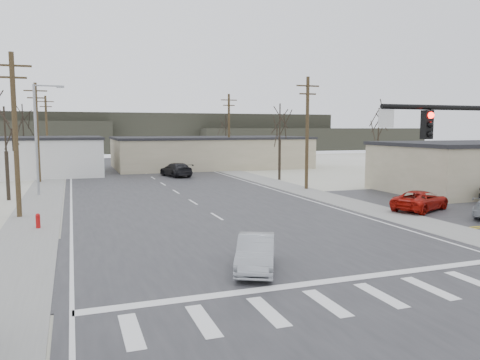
# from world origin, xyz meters

# --- Properties ---
(ground) EXTENTS (140.00, 140.00, 0.00)m
(ground) POSITION_xyz_m (0.00, 0.00, 0.00)
(ground) COLOR white
(ground) RESTS_ON ground
(main_road) EXTENTS (18.00, 110.00, 0.05)m
(main_road) POSITION_xyz_m (0.00, 15.00, 0.02)
(main_road) COLOR #2A292C
(main_road) RESTS_ON ground
(cross_road) EXTENTS (90.00, 10.00, 0.04)m
(cross_road) POSITION_xyz_m (0.00, 0.00, 0.02)
(cross_road) COLOR #2A292C
(cross_road) RESTS_ON ground
(sidewalk_left) EXTENTS (3.00, 90.00, 0.06)m
(sidewalk_left) POSITION_xyz_m (-10.60, 20.00, 0.03)
(sidewalk_left) COLOR gray
(sidewalk_left) RESTS_ON ground
(sidewalk_right) EXTENTS (3.00, 90.00, 0.06)m
(sidewalk_right) POSITION_xyz_m (10.60, 20.00, 0.03)
(sidewalk_right) COLOR gray
(sidewalk_right) RESTS_ON ground
(fire_hydrant) EXTENTS (0.24, 0.24, 0.87)m
(fire_hydrant) POSITION_xyz_m (-10.20, 8.00, 0.45)
(fire_hydrant) COLOR #A50C0C
(fire_hydrant) RESTS_ON ground
(building_left_far) EXTENTS (22.30, 12.30, 4.50)m
(building_left_far) POSITION_xyz_m (-16.00, 40.00, 2.26)
(building_left_far) COLOR silver
(building_left_far) RESTS_ON ground
(building_right_far) EXTENTS (26.30, 14.30, 4.30)m
(building_right_far) POSITION_xyz_m (10.00, 44.00, 2.15)
(building_right_far) COLOR tan
(building_right_far) RESTS_ON ground
(building_lot) EXTENTS (14.30, 10.30, 4.30)m
(building_lot) POSITION_xyz_m (24.00, 12.00, 2.16)
(building_lot) COLOR tan
(building_lot) RESTS_ON ground
(upole_left_b) EXTENTS (2.20, 0.30, 10.00)m
(upole_left_b) POSITION_xyz_m (-11.50, 12.00, 5.22)
(upole_left_b) COLOR #453620
(upole_left_b) RESTS_ON ground
(upole_left_c) EXTENTS (2.20, 0.30, 10.00)m
(upole_left_c) POSITION_xyz_m (-11.50, 32.00, 5.22)
(upole_left_c) COLOR #453620
(upole_left_c) RESTS_ON ground
(upole_left_d) EXTENTS (2.20, 0.30, 10.00)m
(upole_left_d) POSITION_xyz_m (-11.50, 52.00, 5.22)
(upole_left_d) COLOR #453620
(upole_left_d) RESTS_ON ground
(upole_right_a) EXTENTS (2.20, 0.30, 10.00)m
(upole_right_a) POSITION_xyz_m (11.50, 18.00, 5.22)
(upole_right_a) COLOR #453620
(upole_right_a) RESTS_ON ground
(upole_right_b) EXTENTS (2.20, 0.30, 10.00)m
(upole_right_b) POSITION_xyz_m (11.50, 40.00, 5.22)
(upole_right_b) COLOR #453620
(upole_right_b) RESTS_ON ground
(streetlight_main) EXTENTS (2.40, 0.25, 9.00)m
(streetlight_main) POSITION_xyz_m (-10.80, 22.00, 5.09)
(streetlight_main) COLOR gray
(streetlight_main) RESTS_ON ground
(tree_left_near) EXTENTS (3.30, 3.30, 7.35)m
(tree_left_near) POSITION_xyz_m (-13.00, 20.00, 5.23)
(tree_left_near) COLOR #2D231B
(tree_left_near) RESTS_ON ground
(tree_right_mid) EXTENTS (3.74, 3.74, 8.33)m
(tree_right_mid) POSITION_xyz_m (12.50, 26.00, 5.93)
(tree_right_mid) COLOR #2D231B
(tree_right_mid) RESTS_ON ground
(tree_left_far) EXTENTS (3.96, 3.96, 8.82)m
(tree_left_far) POSITION_xyz_m (-14.00, 46.00, 6.28)
(tree_left_far) COLOR #2D231B
(tree_left_far) RESTS_ON ground
(tree_right_far) EXTENTS (3.52, 3.52, 7.84)m
(tree_right_far) POSITION_xyz_m (15.00, 52.00, 5.58)
(tree_right_far) COLOR #2D231B
(tree_right_far) RESTS_ON ground
(tree_lot) EXTENTS (3.52, 3.52, 7.84)m
(tree_lot) POSITION_xyz_m (22.00, 22.00, 5.58)
(tree_lot) COLOR #2D231B
(tree_lot) RESTS_ON ground
(hill_center) EXTENTS (80.00, 18.00, 9.00)m
(hill_center) POSITION_xyz_m (15.00, 96.00, 4.50)
(hill_center) COLOR #333026
(hill_center) RESTS_ON ground
(hill_right) EXTENTS (60.00, 18.00, 5.50)m
(hill_right) POSITION_xyz_m (50.00, 90.00, 2.75)
(hill_right) COLOR #333026
(hill_right) RESTS_ON ground
(sedan_crossing) EXTENTS (2.93, 4.22, 1.32)m
(sedan_crossing) POSITION_xyz_m (-1.79, -3.00, 0.71)
(sedan_crossing) COLOR gray
(sedan_crossing) RESTS_ON main_road
(car_far_a) EXTENTS (3.23, 5.67, 1.55)m
(car_far_a) POSITION_xyz_m (2.75, 32.80, 0.82)
(car_far_a) COLOR black
(car_far_a) RESTS_ON main_road
(car_far_b) EXTENTS (1.76, 3.77, 1.25)m
(car_far_b) POSITION_xyz_m (0.32, 51.36, 0.67)
(car_far_b) COLOR black
(car_far_b) RESTS_ON main_road
(car_parked_red) EXTENTS (5.26, 3.96, 1.33)m
(car_parked_red) POSITION_xyz_m (13.39, 5.49, 0.70)
(car_parked_red) COLOR #9C1008
(car_parked_red) RESTS_ON parking_lot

